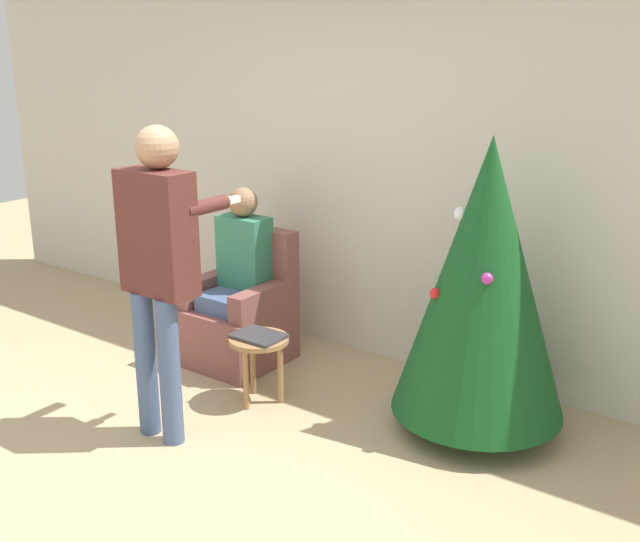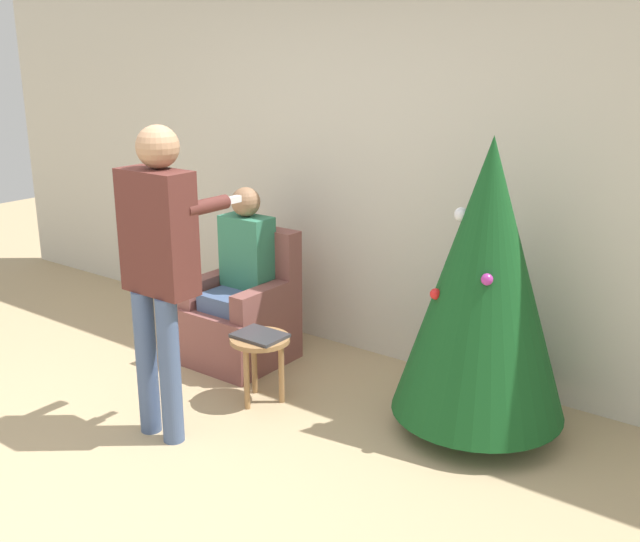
% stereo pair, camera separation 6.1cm
% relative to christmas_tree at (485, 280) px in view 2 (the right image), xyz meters
% --- Properties ---
extents(ground_plane, '(14.00, 14.00, 0.00)m').
position_rel_christmas_tree_xyz_m(ground_plane, '(-1.24, -1.60, -0.92)').
color(ground_plane, tan).
extents(wall_back, '(8.00, 0.06, 2.70)m').
position_rel_christmas_tree_xyz_m(wall_back, '(-1.24, 0.63, 0.43)').
color(wall_back, beige).
rests_on(wall_back, ground_plane).
extents(christmas_tree, '(0.98, 0.98, 1.71)m').
position_rel_christmas_tree_xyz_m(christmas_tree, '(0.00, 0.00, 0.00)').
color(christmas_tree, brown).
rests_on(christmas_tree, ground_plane).
extents(armchair, '(0.61, 0.65, 0.93)m').
position_rel_christmas_tree_xyz_m(armchair, '(-1.77, -0.04, -0.59)').
color(armchair, brown).
rests_on(armchair, ground_plane).
extents(person_seated, '(0.36, 0.46, 1.23)m').
position_rel_christmas_tree_xyz_m(person_seated, '(-1.77, -0.07, -0.24)').
color(person_seated, '#475B84').
rests_on(person_seated, ground_plane).
extents(person_standing, '(0.44, 0.57, 1.76)m').
position_rel_christmas_tree_xyz_m(person_standing, '(-1.41, -1.09, 0.15)').
color(person_standing, '#475B84').
rests_on(person_standing, ground_plane).
extents(side_stool, '(0.37, 0.37, 0.43)m').
position_rel_christmas_tree_xyz_m(side_stool, '(-1.24, -0.48, -0.56)').
color(side_stool, '#A37547').
rests_on(side_stool, ground_plane).
extents(laptop, '(0.31, 0.23, 0.02)m').
position_rel_christmas_tree_xyz_m(laptop, '(-1.24, -0.48, -0.47)').
color(laptop, '#38383D').
rests_on(laptop, side_stool).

